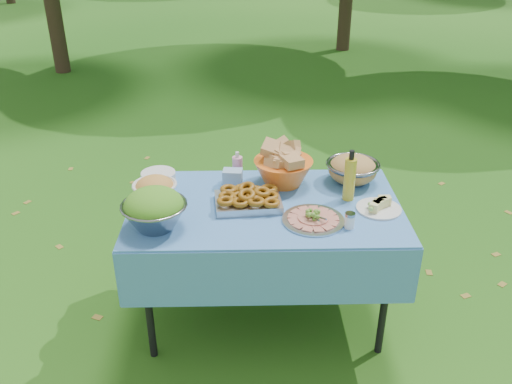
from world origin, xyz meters
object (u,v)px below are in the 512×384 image
pasta_bowl_steel (353,169)px  bread_bowl (283,166)px  salad_bowl (154,209)px  charcuterie_platter (313,215)px  oil_bottle (350,175)px  plate_stack (158,177)px  picnic_table (265,263)px

pasta_bowl_steel → bread_bowl: bearing=-177.6°
salad_bowl → pasta_bowl_steel: salad_bowl is taller
charcuterie_platter → oil_bottle: bearing=46.6°
bread_bowl → charcuterie_platter: bread_bowl is taller
plate_stack → charcuterie_platter: 0.98m
oil_bottle → pasta_bowl_steel: bearing=74.6°
picnic_table → charcuterie_platter: (0.24, -0.18, 0.42)m
bread_bowl → charcuterie_platter: size_ratio=1.06×
picnic_table → pasta_bowl_steel: pasta_bowl_steel is taller
bread_bowl → salad_bowl: bearing=-144.9°
plate_stack → oil_bottle: 1.10m
picnic_table → bread_bowl: bearing=65.9°
bread_bowl → oil_bottle: 0.40m
salad_bowl → pasta_bowl_steel: bearing=24.4°
salad_bowl → bread_bowl: bearing=35.1°
oil_bottle → picnic_table: bearing=-173.0°
salad_bowl → charcuterie_platter: 0.80m
picnic_table → pasta_bowl_steel: 0.74m
picnic_table → salad_bowl: (-0.56, -0.22, 0.49)m
pasta_bowl_steel → plate_stack: bearing=178.4°
pasta_bowl_steel → charcuterie_platter: pasta_bowl_steel is taller
picnic_table → plate_stack: plate_stack is taller
plate_stack → bread_bowl: (0.73, -0.05, 0.08)m
charcuterie_platter → oil_bottle: size_ratio=1.11×
bread_bowl → pasta_bowl_steel: 0.41m
oil_bottle → charcuterie_platter: bearing=-133.4°
picnic_table → pasta_bowl_steel: size_ratio=4.77×
bread_bowl → charcuterie_platter: bearing=-73.5°
salad_bowl → plate_stack: (-0.06, 0.52, -0.08)m
pasta_bowl_steel → oil_bottle: size_ratio=1.06×
charcuterie_platter → pasta_bowl_steel: bearing=57.9°
salad_bowl → oil_bottle: bearing=15.2°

